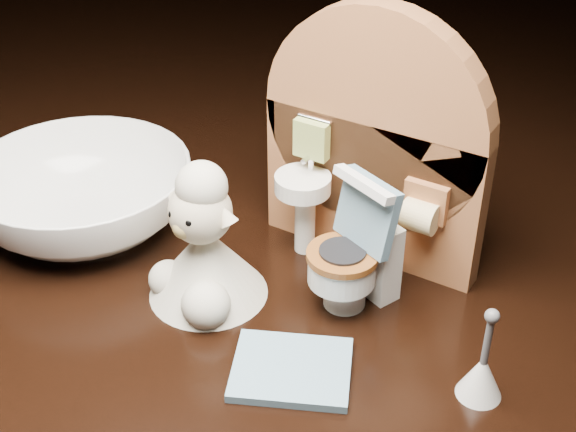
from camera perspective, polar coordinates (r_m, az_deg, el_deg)
name	(u,v)px	position (r m, az deg, el deg)	size (l,w,h in m)	color
backdrop_panel	(372,154)	(0.44, 6.01, 4.43)	(0.13, 0.05, 0.15)	#9C5D34
toy_toilet	(356,258)	(0.43, 4.89, -2.99)	(0.04, 0.05, 0.08)	white
bath_mat	(291,369)	(0.40, 0.25, -10.85)	(0.06, 0.05, 0.00)	#668CA2
toilet_brush	(482,373)	(0.39, 13.61, -10.80)	(0.02, 0.02, 0.05)	white
plush_lamb	(204,252)	(0.43, -6.02, -2.57)	(0.07, 0.07, 0.08)	beige
ceramic_bowl	(83,196)	(0.50, -14.40, 1.40)	(0.13, 0.13, 0.04)	white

